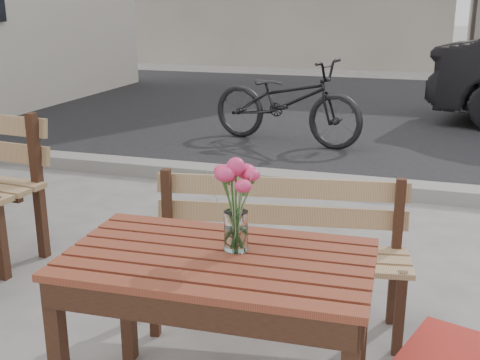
% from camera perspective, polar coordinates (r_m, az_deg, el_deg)
% --- Properties ---
extents(street, '(30.00, 8.12, 0.12)m').
position_cam_1_polar(street, '(7.21, 12.67, 3.89)').
color(street, black).
rests_on(street, ground).
extents(main_table, '(1.14, 0.69, 0.69)m').
position_cam_1_polar(main_table, '(2.25, -2.11, -9.80)').
color(main_table, maroon).
rests_on(main_table, ground).
extents(main_bench, '(1.30, 0.57, 0.78)m').
position_cam_1_polar(main_bench, '(2.96, 3.65, -5.18)').
color(main_bench, olive).
rests_on(main_bench, ground).
extents(main_vase, '(0.19, 0.19, 0.35)m').
position_cam_1_polar(main_vase, '(2.17, -0.39, -1.29)').
color(main_vase, white).
rests_on(main_vase, main_table).
extents(bicycle, '(1.94, 1.06, 0.96)m').
position_cam_1_polar(bicycle, '(6.87, 4.42, 7.47)').
color(bicycle, black).
rests_on(bicycle, ground).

